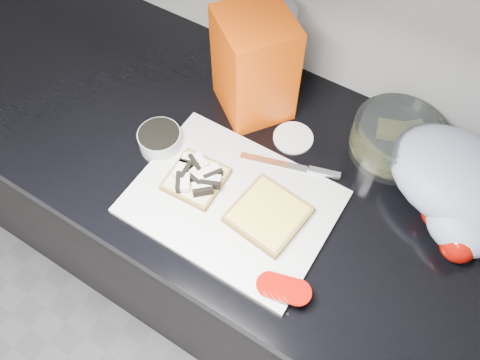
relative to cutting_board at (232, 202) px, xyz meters
The scene contains 14 objects.
base_cabinet 0.51m from the cutting_board, 38.36° to the left, with size 3.50×0.60×0.86m, color black.
countertop 0.19m from the cutting_board, 38.36° to the left, with size 3.50×0.64×0.04m, color black.
cutting_board is the anchor object (origin of this frame).
bread_left 0.09m from the cutting_board, behind, with size 0.12×0.12×0.04m.
bread_right 0.08m from the cutting_board, ahead, with size 0.15×0.15×0.02m.
tomato_slices 0.21m from the cutting_board, 31.49° to the right, with size 0.11×0.07×0.02m.
knife 0.17m from the cutting_board, 59.26° to the left, with size 0.21×0.08×0.01m.
seed_tub 0.21m from the cutting_board, 169.51° to the left, with size 0.09×0.09×0.05m.
tub_lid 0.21m from the cutting_board, 82.85° to the left, with size 0.09×0.09×0.01m, color white.
glass_bowl 0.38m from the cutting_board, 53.44° to the left, with size 0.19×0.19×0.08m.
bread_bag 0.30m from the cutting_board, 112.05° to the left, with size 0.15×0.14×0.24m, color red.
steel_canister 0.34m from the cutting_board, 107.18° to the left, with size 0.10×0.10×0.23m, color #AAAAAF.
grocery_bag 0.44m from the cutting_board, 33.30° to the left, with size 0.32×0.30×0.12m.
whole_tomatoes 0.41m from the cutting_board, 26.29° to the left, with size 0.16×0.17×0.07m.
Camera 1 is at (0.11, 0.70, 1.74)m, focal length 35.00 mm.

